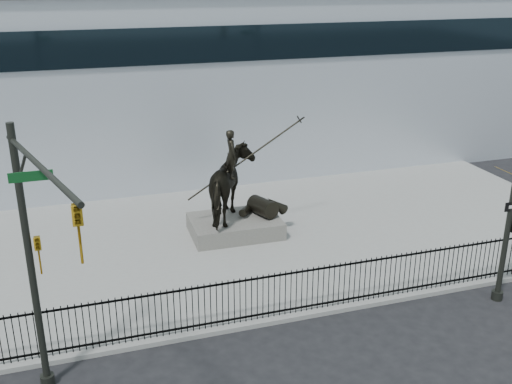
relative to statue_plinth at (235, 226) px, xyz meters
name	(u,v)px	position (x,y,z in m)	size (l,w,h in m)	color
ground	(300,341)	(-0.18, -7.51, -0.48)	(120.00, 120.00, 0.00)	black
plaza	(234,241)	(-0.18, -0.51, -0.41)	(30.00, 12.00, 0.15)	gray
building	(170,76)	(-0.18, 12.49, 4.02)	(44.00, 14.00, 9.00)	silver
picket_fence	(286,293)	(-0.18, -6.26, 0.42)	(22.10, 0.10, 1.50)	black
statue_plinth	(235,226)	(0.00, 0.00, 0.00)	(3.53, 2.43, 0.66)	#55524D
equestrian_statue	(236,186)	(0.07, 0.00, 1.72)	(4.53, 2.85, 3.84)	black
traffic_signal_left	(38,258)	(-6.93, -8.13, 3.55)	(1.52, 4.84, 7.00)	black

